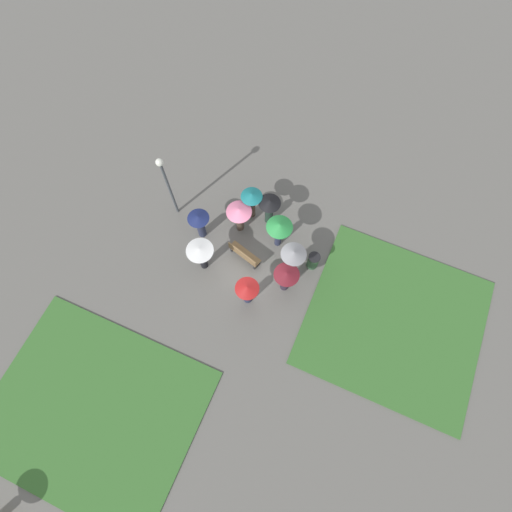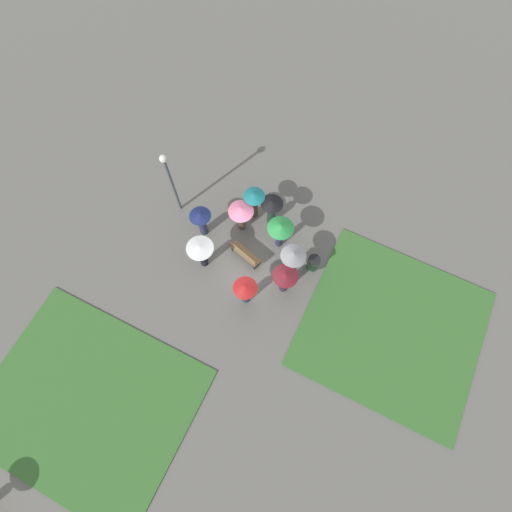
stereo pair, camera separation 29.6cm
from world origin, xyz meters
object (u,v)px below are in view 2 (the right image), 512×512
crowd_person_teal (254,200)px  crowd_person_black (272,208)px  park_bench (244,254)px  crowd_person_grey (293,258)px  crowd_person_navy (201,220)px  crowd_person_maroon (285,279)px  crowd_person_white (201,251)px  crowd_person_red (245,290)px  crowd_person_green (280,230)px  lamp_post (170,177)px  crowd_person_pink (241,213)px  trash_bin (313,263)px

crowd_person_teal → crowd_person_black: bearing=130.3°
park_bench → crowd_person_black: 2.39m
park_bench → crowd_person_grey: size_ratio=0.84×
crowd_person_navy → crowd_person_maroon: (-4.43, 0.88, 0.12)m
crowd_person_navy → crowd_person_white: crowd_person_white is taller
crowd_person_maroon → crowd_person_red: bearing=-162.5°
crowd_person_navy → crowd_person_maroon: 4.52m
park_bench → crowd_person_green: size_ratio=0.84×
lamp_post → crowd_person_pink: size_ratio=2.26×
crowd_person_green → crowd_person_teal: size_ratio=1.02×
crowd_person_red → crowd_person_green: crowd_person_green is taller
crowd_person_pink → crowd_person_grey: size_ratio=0.95×
trash_bin → crowd_person_white: bearing=23.7°
crowd_person_teal → crowd_person_grey: bearing=93.4°
crowd_person_maroon → crowd_person_pink: bearing=122.1°
park_bench → crowd_person_maroon: size_ratio=0.88×
crowd_person_navy → trash_bin: bearing=162.1°
crowd_person_maroon → crowd_person_teal: bearing=109.5°
crowd_person_green → crowd_person_navy: bearing=112.7°
lamp_post → park_bench: bearing=166.3°
crowd_person_pink → crowd_person_maroon: bearing=54.6°
lamp_post → crowd_person_teal: 3.77m
trash_bin → crowd_person_black: size_ratio=0.52×
crowd_person_pink → crowd_person_maroon: size_ratio=1.00×
crowd_person_black → crowd_person_grey: 2.62m
lamp_post → crowd_person_navy: (-1.61, 0.59, -1.51)m
park_bench → crowd_person_maroon: (-2.16, 0.52, 0.80)m
trash_bin → crowd_person_teal: bearing=-20.0°
park_bench → trash_bin: size_ratio=1.68×
crowd_person_maroon → crowd_person_white: bearing=161.9°
crowd_person_pink → crowd_person_red: crowd_person_pink is taller
crowd_person_black → crowd_person_green: (-0.84, 0.93, 0.24)m
crowd_person_teal → crowd_person_red: bearing=58.6°
crowd_person_grey → crowd_person_navy: bearing=-99.8°
crowd_person_black → crowd_person_navy: 3.15m
crowd_person_black → crowd_person_pink: 1.39m
crowd_person_black → crowd_person_maroon: crowd_person_black is taller
crowd_person_maroon → crowd_person_white: size_ratio=0.96×
trash_bin → crowd_person_grey: bearing=32.9°
trash_bin → crowd_person_green: bearing=-11.9°
park_bench → crowd_person_navy: bearing=6.7°
lamp_post → crowd_person_black: (-4.14, -1.29, -1.40)m
trash_bin → park_bench: bearing=17.6°
crowd_person_green → crowd_person_white: crowd_person_green is taller
crowd_person_green → park_bench: bearing=147.1°
crowd_person_grey → crowd_person_teal: crowd_person_grey is taller
lamp_post → crowd_person_red: (-4.81, 2.63, -1.42)m
lamp_post → crowd_person_green: size_ratio=2.14×
trash_bin → crowd_person_pink: crowd_person_pink is taller
crowd_person_grey → crowd_person_maroon: bearing=-6.5°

